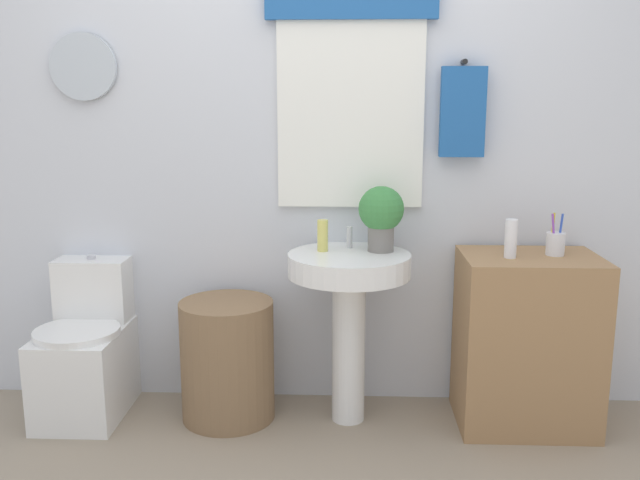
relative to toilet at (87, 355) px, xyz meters
The scene contains 10 objects.
back_wall 1.47m from the toilet, 14.74° to the left, with size 4.40×0.18×2.60m.
toilet is the anchor object (origin of this frame).
laundry_hamper 0.67m from the toilet, ahead, with size 0.43×0.43×0.56m, color #846647.
pedestal_sink 1.27m from the toilet, ahead, with size 0.55×0.55×0.78m.
faucet 1.35m from the toilet, ahead, with size 0.03×0.03×0.10m, color silver.
wooden_cabinet 2.02m from the toilet, ahead, with size 0.60×0.44×0.78m, color #9E754C.
soap_bottle 1.24m from the toilet, ahead, with size 0.05×0.05×0.14m, color #DBD166.
potted_plant 1.52m from the toilet, ahead, with size 0.20×0.20×0.29m.
lotion_bottle 2.00m from the toilet, ahead, with size 0.05×0.05×0.17m, color white.
toothbrush_cup 2.20m from the toilet, ahead, with size 0.08×0.08×0.19m.
Camera 1 is at (0.20, -2.08, 1.44)m, focal length 38.26 mm.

